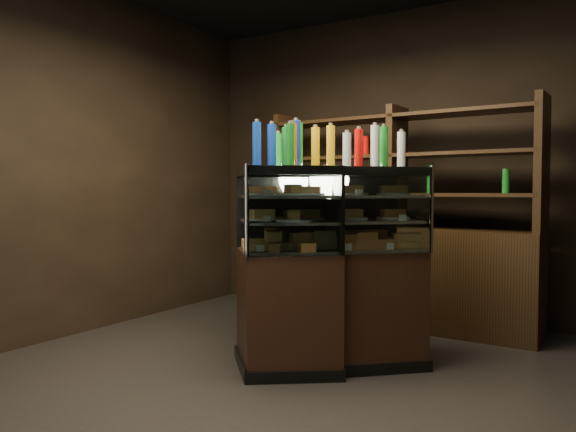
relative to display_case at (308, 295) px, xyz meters
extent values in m
plane|color=black|center=(0.44, -0.71, -0.47)|extent=(5.00, 5.00, 0.00)
cube|color=black|center=(0.44, 1.79, 1.03)|extent=(5.00, 0.02, 3.00)
cube|color=black|center=(-2.06, -0.71, 1.03)|extent=(0.02, 5.00, 3.00)
cube|color=black|center=(0.18, -0.02, -0.06)|extent=(1.34, 1.31, 0.82)
cube|color=black|center=(0.18, -0.02, -0.43)|extent=(1.38, 1.35, 0.08)
cube|color=black|center=(0.18, -0.02, 0.89)|extent=(1.34, 1.31, 0.06)
cube|color=silver|center=(0.18, -0.02, 0.36)|extent=(1.27, 1.24, 0.02)
cube|color=silver|center=(0.18, -0.02, 0.55)|extent=(1.27, 1.24, 0.02)
cube|color=silver|center=(0.18, -0.02, 0.72)|extent=(1.27, 1.24, 0.02)
cube|color=white|center=(0.40, -0.25, 0.63)|extent=(0.93, 0.85, 0.58)
cylinder|color=silver|center=(0.85, 0.18, 0.63)|extent=(0.03, 0.03, 0.60)
cylinder|color=silver|center=(-0.07, -0.67, 0.63)|extent=(0.03, 0.03, 0.60)
cube|color=black|center=(-0.18, 0.02, -0.06)|extent=(1.24, 1.38, 0.82)
cube|color=black|center=(-0.18, 0.02, -0.43)|extent=(1.28, 1.42, 0.08)
cube|color=black|center=(-0.18, 0.02, 0.89)|extent=(1.24, 1.38, 0.06)
cube|color=silver|center=(-0.18, 0.02, 0.36)|extent=(1.17, 1.31, 0.02)
cube|color=silver|center=(-0.18, 0.02, 0.55)|extent=(1.17, 1.31, 0.02)
cube|color=silver|center=(-0.18, 0.02, 0.72)|extent=(1.17, 1.31, 0.02)
cube|color=white|center=(-0.44, -0.17, 0.63)|extent=(0.74, 1.02, 0.58)
cylinder|color=silver|center=(-0.07, -0.67, 0.63)|extent=(0.03, 0.03, 0.60)
cylinder|color=silver|center=(-0.80, 0.34, 0.63)|extent=(0.03, 0.03, 0.60)
cube|color=#DC844F|center=(-0.18, -0.40, 0.39)|extent=(0.19, 0.19, 0.06)
cube|color=#DC844F|center=(-0.07, -0.29, 0.39)|extent=(0.19, 0.19, 0.06)
cube|color=#DC844F|center=(0.04, -0.19, 0.39)|extent=(0.19, 0.19, 0.06)
cube|color=#DC844F|center=(0.15, -0.09, 0.39)|extent=(0.19, 0.19, 0.06)
cube|color=#DC844F|center=(0.26, 0.01, 0.39)|extent=(0.19, 0.19, 0.06)
cube|color=#DC844F|center=(0.37, 0.11, 0.39)|extent=(0.19, 0.19, 0.06)
cube|color=#DC844F|center=(0.48, 0.21, 0.39)|extent=(0.19, 0.19, 0.06)
cube|color=#DC844F|center=(0.59, 0.32, 0.39)|extent=(0.19, 0.19, 0.06)
cylinder|color=white|center=(-0.17, -0.34, 0.57)|extent=(0.24, 0.24, 0.02)
cube|color=#DC844F|center=(-0.17, -0.34, 0.60)|extent=(0.18, 0.18, 0.05)
cylinder|color=white|center=(0.06, -0.12, 0.57)|extent=(0.24, 0.24, 0.02)
cube|color=#DC844F|center=(0.06, -0.12, 0.60)|extent=(0.18, 0.18, 0.05)
cylinder|color=white|center=(0.30, 0.09, 0.57)|extent=(0.24, 0.24, 0.02)
cube|color=#DC844F|center=(0.30, 0.09, 0.60)|extent=(0.18, 0.18, 0.05)
cylinder|color=white|center=(0.53, 0.31, 0.57)|extent=(0.24, 0.24, 0.02)
cube|color=#DC844F|center=(0.53, 0.31, 0.60)|extent=(0.18, 0.18, 0.05)
cylinder|color=white|center=(-0.17, -0.34, 0.74)|extent=(0.24, 0.24, 0.02)
cube|color=#DC844F|center=(-0.17, -0.34, 0.77)|extent=(0.18, 0.18, 0.05)
cylinder|color=white|center=(0.06, -0.12, 0.74)|extent=(0.24, 0.24, 0.02)
cube|color=#DC844F|center=(0.06, -0.12, 0.77)|extent=(0.18, 0.18, 0.05)
cylinder|color=white|center=(0.30, 0.09, 0.74)|extent=(0.24, 0.24, 0.02)
cube|color=#DC844F|center=(0.30, 0.09, 0.77)|extent=(0.18, 0.18, 0.05)
cylinder|color=white|center=(0.53, 0.31, 0.74)|extent=(0.24, 0.24, 0.02)
cube|color=#DC844F|center=(0.53, 0.31, 0.77)|extent=(0.18, 0.18, 0.05)
cube|color=#DC844F|center=(-0.51, 0.43, 0.39)|extent=(0.18, 0.20, 0.06)
cube|color=#DC844F|center=(-0.43, 0.31, 0.39)|extent=(0.18, 0.20, 0.06)
cube|color=#DC844F|center=(-0.34, 0.18, 0.39)|extent=(0.18, 0.20, 0.06)
cube|color=#DC844F|center=(-0.25, 0.06, 0.39)|extent=(0.18, 0.20, 0.06)
cube|color=#DC844F|center=(-0.16, -0.06, 0.39)|extent=(0.18, 0.20, 0.06)
cube|color=#DC844F|center=(-0.07, -0.18, 0.39)|extent=(0.18, 0.20, 0.06)
cube|color=#DC844F|center=(0.01, -0.30, 0.39)|extent=(0.18, 0.20, 0.06)
cube|color=#DC844F|center=(0.10, -0.42, 0.39)|extent=(0.18, 0.20, 0.06)
cylinder|color=white|center=(-0.46, 0.41, 0.57)|extent=(0.24, 0.24, 0.02)
cube|color=#DC844F|center=(-0.46, 0.41, 0.60)|extent=(0.17, 0.19, 0.05)
cylinder|color=white|center=(-0.27, 0.15, 0.57)|extent=(0.24, 0.24, 0.02)
cube|color=#DC844F|center=(-0.27, 0.15, 0.60)|extent=(0.17, 0.19, 0.05)
cylinder|color=white|center=(-0.09, -0.11, 0.57)|extent=(0.24, 0.24, 0.02)
cube|color=#DC844F|center=(-0.09, -0.11, 0.60)|extent=(0.17, 0.19, 0.05)
cylinder|color=white|center=(0.10, -0.37, 0.57)|extent=(0.24, 0.24, 0.02)
cube|color=#DC844F|center=(0.10, -0.37, 0.60)|extent=(0.17, 0.19, 0.05)
cylinder|color=white|center=(-0.46, 0.41, 0.74)|extent=(0.24, 0.24, 0.02)
cube|color=#DC844F|center=(-0.46, 0.41, 0.77)|extent=(0.17, 0.19, 0.05)
cylinder|color=white|center=(-0.27, 0.15, 0.74)|extent=(0.24, 0.24, 0.02)
cube|color=#DC844F|center=(-0.27, 0.15, 0.77)|extent=(0.17, 0.19, 0.05)
cylinder|color=white|center=(-0.09, -0.11, 0.74)|extent=(0.24, 0.24, 0.02)
cube|color=#DC844F|center=(-0.09, -0.11, 0.77)|extent=(0.17, 0.19, 0.05)
cylinder|color=white|center=(0.10, -0.37, 0.74)|extent=(0.24, 0.24, 0.02)
cube|color=#DC844F|center=(0.10, -0.37, 0.77)|extent=(0.17, 0.19, 0.05)
cylinder|color=#0F38B2|center=(-0.21, -0.37, 1.06)|extent=(0.06, 0.06, 0.28)
cylinder|color=silver|center=(-0.21, -0.37, 1.21)|extent=(0.03, 0.03, 0.02)
cylinder|color=#147223|center=(-0.13, -0.30, 1.06)|extent=(0.06, 0.06, 0.28)
cylinder|color=silver|center=(-0.13, -0.30, 1.21)|extent=(0.03, 0.03, 0.02)
cylinder|color=#B20C0A|center=(-0.05, -0.23, 1.06)|extent=(0.06, 0.06, 0.28)
cylinder|color=silver|center=(-0.05, -0.23, 1.21)|extent=(0.03, 0.03, 0.02)
cylinder|color=black|center=(0.03, -0.16, 1.06)|extent=(0.06, 0.06, 0.28)
cylinder|color=silver|center=(0.03, -0.16, 1.21)|extent=(0.03, 0.03, 0.02)
cylinder|color=#D8590A|center=(0.10, -0.09, 1.06)|extent=(0.06, 0.06, 0.28)
cylinder|color=silver|center=(0.10, -0.09, 1.21)|extent=(0.03, 0.03, 0.02)
cylinder|color=yellow|center=(0.18, -0.02, 1.06)|extent=(0.06, 0.06, 0.28)
cylinder|color=silver|center=(0.18, -0.02, 1.21)|extent=(0.03, 0.03, 0.02)
cylinder|color=silver|center=(0.26, 0.05, 1.06)|extent=(0.06, 0.06, 0.28)
cylinder|color=silver|center=(0.26, 0.05, 1.21)|extent=(0.03, 0.03, 0.02)
cylinder|color=#0F38B2|center=(0.34, 0.13, 1.06)|extent=(0.06, 0.06, 0.28)
cylinder|color=silver|center=(0.34, 0.13, 1.21)|extent=(0.03, 0.03, 0.02)
cylinder|color=#147223|center=(0.41, 0.20, 1.06)|extent=(0.06, 0.06, 0.28)
cylinder|color=silver|center=(0.41, 0.20, 1.21)|extent=(0.03, 0.03, 0.02)
cylinder|color=#B20C0A|center=(0.49, 0.27, 1.06)|extent=(0.06, 0.06, 0.28)
cylinder|color=silver|center=(0.49, 0.27, 1.21)|extent=(0.03, 0.03, 0.02)
cylinder|color=black|center=(0.57, 0.34, 1.06)|extent=(0.06, 0.06, 0.28)
cylinder|color=silver|center=(0.57, 0.34, 1.21)|extent=(0.03, 0.03, 0.02)
cylinder|color=#0F38B2|center=(-0.49, 0.45, 1.06)|extent=(0.06, 0.06, 0.28)
cylinder|color=silver|center=(-0.49, 0.45, 1.21)|extent=(0.03, 0.03, 0.02)
cylinder|color=#147223|center=(-0.43, 0.36, 1.06)|extent=(0.06, 0.06, 0.28)
cylinder|color=silver|center=(-0.43, 0.36, 1.21)|extent=(0.03, 0.03, 0.02)
cylinder|color=#B20C0A|center=(-0.37, 0.28, 1.06)|extent=(0.06, 0.06, 0.28)
cylinder|color=silver|center=(-0.37, 0.28, 1.21)|extent=(0.03, 0.03, 0.02)
cylinder|color=black|center=(-0.30, 0.19, 1.06)|extent=(0.06, 0.06, 0.28)
cylinder|color=silver|center=(-0.30, 0.19, 1.21)|extent=(0.03, 0.03, 0.02)
cylinder|color=#D8590A|center=(-0.24, 0.11, 1.06)|extent=(0.06, 0.06, 0.28)
cylinder|color=silver|center=(-0.24, 0.11, 1.21)|extent=(0.03, 0.03, 0.02)
cylinder|color=yellow|center=(-0.18, 0.02, 1.06)|extent=(0.06, 0.06, 0.28)
cylinder|color=silver|center=(-0.18, 0.02, 1.21)|extent=(0.03, 0.03, 0.02)
cylinder|color=silver|center=(-0.12, -0.07, 1.06)|extent=(0.06, 0.06, 0.28)
cylinder|color=silver|center=(-0.12, -0.07, 1.21)|extent=(0.03, 0.03, 0.02)
cylinder|color=#0F38B2|center=(-0.06, -0.15, 1.06)|extent=(0.06, 0.06, 0.28)
cylinder|color=silver|center=(-0.06, -0.15, 1.21)|extent=(0.03, 0.03, 0.02)
cylinder|color=#147223|center=(0.00, -0.24, 1.06)|extent=(0.06, 0.06, 0.28)
cylinder|color=silver|center=(0.00, -0.24, 1.21)|extent=(0.03, 0.03, 0.02)
cylinder|color=#B20C0A|center=(0.07, -0.32, 1.06)|extent=(0.06, 0.06, 0.28)
cylinder|color=silver|center=(0.07, -0.32, 1.21)|extent=(0.03, 0.03, 0.02)
cylinder|color=black|center=(0.13, -0.41, 1.06)|extent=(0.06, 0.06, 0.28)
cylinder|color=silver|center=(0.13, -0.41, 1.21)|extent=(0.03, 0.03, 0.02)
cube|color=black|center=(0.17, 1.34, -0.02)|extent=(2.52, 0.54, 0.90)
cube|color=black|center=(-1.05, 1.40, 0.98)|extent=(0.08, 0.38, 1.10)
cube|color=black|center=(0.17, 1.34, 0.98)|extent=(0.08, 0.38, 1.10)
cube|color=black|center=(1.39, 1.29, 0.98)|extent=(0.08, 0.38, 1.10)
cube|color=black|center=(0.17, 1.34, 0.73)|extent=(2.47, 0.49, 0.03)
cube|color=black|center=(0.17, 1.34, 1.08)|extent=(2.47, 0.49, 0.03)
cube|color=black|center=(0.17, 1.34, 1.43)|extent=(2.47, 0.49, 0.03)
cylinder|color=#0F38B2|center=(-0.78, 1.39, 0.85)|extent=(0.06, 0.06, 0.22)
cylinder|color=#147223|center=(-0.15, 1.36, 0.85)|extent=(0.06, 0.06, 0.22)
cylinder|color=#B20C0A|center=(0.49, 1.33, 0.85)|extent=(0.06, 0.06, 0.22)
cylinder|color=black|center=(1.12, 1.30, 0.85)|extent=(0.06, 0.06, 0.22)
camera|label=1|loc=(2.00, -3.54, 0.76)|focal=35.00mm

